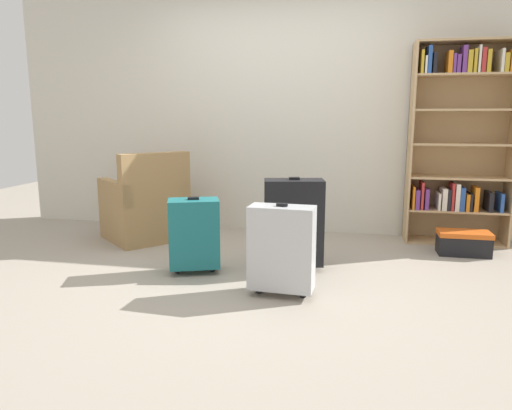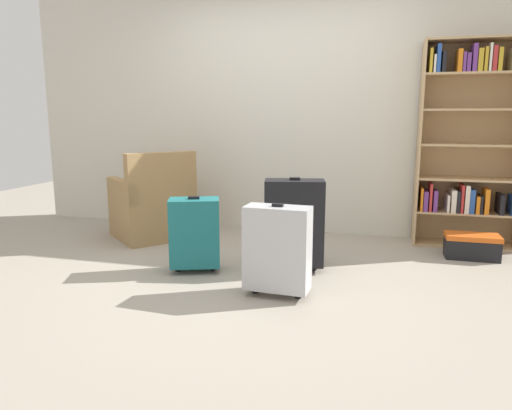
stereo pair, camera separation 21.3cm
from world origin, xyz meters
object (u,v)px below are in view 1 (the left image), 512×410
(armchair, at_px, (146,209))
(mug, at_px, (197,236))
(suitcase_black, at_px, (294,222))
(bookshelf, at_px, (459,141))
(suitcase_silver, at_px, (282,248))
(suitcase_teal, at_px, (194,233))
(storage_box, at_px, (464,242))

(armchair, height_order, mug, armchair)
(armchair, distance_m, suitcase_black, 1.73)
(bookshelf, height_order, suitcase_silver, bookshelf)
(mug, distance_m, suitcase_black, 1.33)
(suitcase_teal, height_order, suitcase_silver, suitcase_silver)
(storage_box, xyz_separation_m, suitcase_teal, (-2.24, -0.96, 0.21))
(armchair, relative_size, suitcase_silver, 1.50)
(armchair, bearing_deg, suitcase_silver, -38.45)
(suitcase_teal, xyz_separation_m, suitcase_silver, (0.76, -0.36, 0.02))
(suitcase_teal, bearing_deg, mug, 107.70)
(suitcase_silver, bearing_deg, armchair, 141.55)
(storage_box, distance_m, suitcase_black, 1.66)
(mug, distance_m, suitcase_silver, 1.70)
(bookshelf, bearing_deg, armchair, -170.33)
(mug, distance_m, suitcase_teal, 1.03)
(bookshelf, distance_m, storage_box, 1.01)
(mug, height_order, suitcase_teal, suitcase_teal)
(storage_box, bearing_deg, armchair, -178.88)
(armchair, bearing_deg, suitcase_teal, -47.55)
(armchair, relative_size, suitcase_teal, 1.60)
(storage_box, bearing_deg, bookshelf, 91.53)
(bookshelf, distance_m, suitcase_silver, 2.40)
(bookshelf, xyz_separation_m, suitcase_black, (-1.46, -1.19, -0.61))
(bookshelf, bearing_deg, suitcase_silver, -129.56)
(bookshelf, distance_m, armchair, 3.17)
(storage_box, distance_m, suitcase_teal, 2.44)
(armchair, xyz_separation_m, suitcase_silver, (1.58, -1.25, 0.03))
(suitcase_teal, bearing_deg, bookshelf, 32.53)
(bookshelf, xyz_separation_m, suitcase_teal, (-2.22, -1.42, -0.69))
(suitcase_black, relative_size, suitcase_silver, 1.16)
(storage_box, height_order, suitcase_silver, suitcase_silver)
(suitcase_teal, bearing_deg, storage_box, 23.22)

